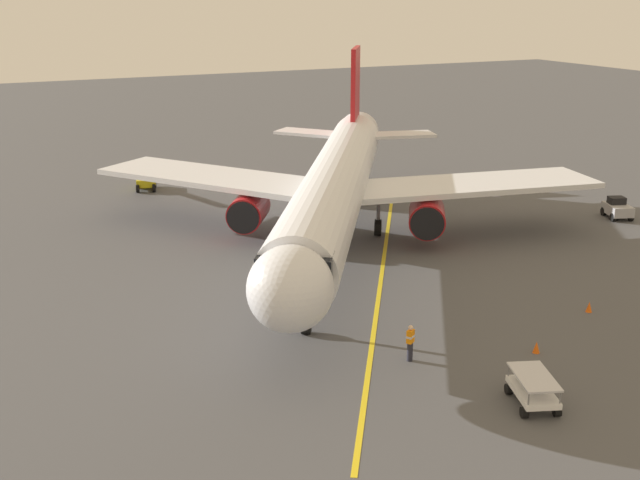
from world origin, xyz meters
TOP-DOWN VIEW (x-y plane):
  - ground_plane at (0.00, 0.00)m, footprint 220.00×220.00m
  - apron_lead_in_line at (-1.14, 5.35)m, footprint 21.64×33.90m
  - airplane at (-1.29, -0.89)m, footprint 30.40×35.82m
  - ground_crew_marshaller at (3.16, 15.40)m, footprint 0.47×0.43m
  - belt_loader_near_nose at (6.03, -21.19)m, footprint 2.44×4.73m
  - box_truck_portside at (-7.31, -11.42)m, footprint 4.82×4.39m
  - tug_starboard_side at (-22.68, 1.94)m, footprint 2.22×2.68m
  - baggage_cart_rear_apron at (0.83, 20.87)m, footprint 2.26×2.92m
  - safety_cone_nose_right at (-2.47, 17.19)m, footprint 0.32×0.32m
  - safety_cone_wing_port at (-8.12, 14.54)m, footprint 0.32×0.32m

SIDE VIEW (x-z plane):
  - ground_plane at x=0.00m, z-range 0.00..0.00m
  - apron_lead_in_line at x=-1.14m, z-range 0.00..0.01m
  - safety_cone_nose_right at x=-2.47m, z-range 0.00..0.55m
  - safety_cone_wing_port at x=-8.12m, z-range 0.00..0.55m
  - baggage_cart_rear_apron at x=0.83m, z-range 0.02..1.29m
  - tug_starboard_side at x=-22.68m, z-range -0.05..1.45m
  - belt_loader_near_nose at x=6.03m, z-range -0.45..1.88m
  - ground_crew_marshaller at x=3.16m, z-range 0.03..1.74m
  - box_truck_portside at x=-7.31m, z-range 0.08..2.70m
  - airplane at x=-1.29m, z-range -1.75..9.75m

